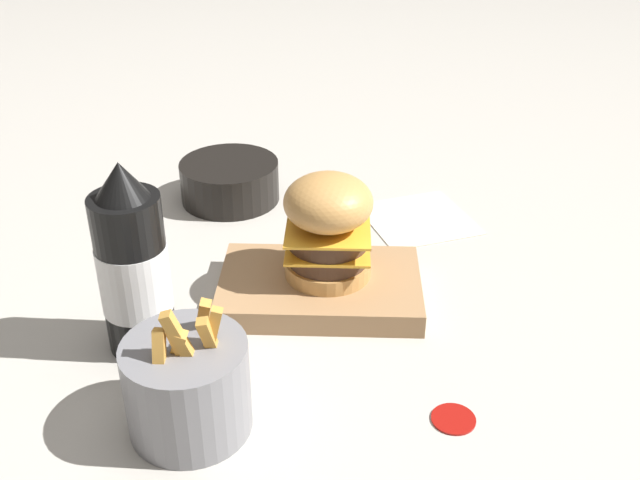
# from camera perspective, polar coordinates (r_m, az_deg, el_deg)

# --- Properties ---
(ground_plane) EXTENTS (6.00, 6.00, 0.00)m
(ground_plane) POSITION_cam_1_polar(r_m,az_deg,el_deg) (0.89, -2.01, -3.79)
(ground_plane) COLOR #B7B2A8
(serving_board) EXTENTS (0.23, 0.15, 0.03)m
(serving_board) POSITION_cam_1_polar(r_m,az_deg,el_deg) (0.87, -0.00, -3.65)
(serving_board) COLOR #A37A51
(serving_board) RESTS_ON ground_plane
(burger) EXTENTS (0.10, 0.10, 0.12)m
(burger) POSITION_cam_1_polar(r_m,az_deg,el_deg) (0.84, 0.62, 1.08)
(burger) COLOR tan
(burger) RESTS_ON serving_board
(ketchup_bottle) EXTENTS (0.07, 0.07, 0.21)m
(ketchup_bottle) POSITION_cam_1_polar(r_m,az_deg,el_deg) (0.78, -14.03, -2.12)
(ketchup_bottle) COLOR black
(ketchup_bottle) RESTS_ON ground_plane
(fries_basket) EXTENTS (0.11, 0.11, 0.14)m
(fries_basket) POSITION_cam_1_polar(r_m,az_deg,el_deg) (0.69, -10.05, -10.85)
(fries_basket) COLOR slate
(fries_basket) RESTS_ON ground_plane
(side_bowl) EXTENTS (0.14, 0.14, 0.06)m
(side_bowl) POSITION_cam_1_polar(r_m,az_deg,el_deg) (1.09, -6.89, 4.56)
(side_bowl) COLOR black
(side_bowl) RESTS_ON ground_plane
(spoon) EXTENTS (0.10, 0.17, 0.01)m
(spoon) POSITION_cam_1_polar(r_m,az_deg,el_deg) (1.03, -15.48, 0.43)
(spoon) COLOR #B2B2B7
(spoon) RESTS_ON ground_plane
(ketchup_puddle) EXTENTS (0.04, 0.04, 0.00)m
(ketchup_puddle) POSITION_cam_1_polar(r_m,az_deg,el_deg) (0.73, 10.14, -13.23)
(ketchup_puddle) COLOR #9E140F
(ketchup_puddle) RESTS_ON ground_plane
(parchment_square) EXTENTS (0.18, 0.18, 0.00)m
(parchment_square) POSITION_cam_1_polar(r_m,az_deg,el_deg) (1.05, 7.49, 1.63)
(parchment_square) COLOR beige
(parchment_square) RESTS_ON ground_plane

